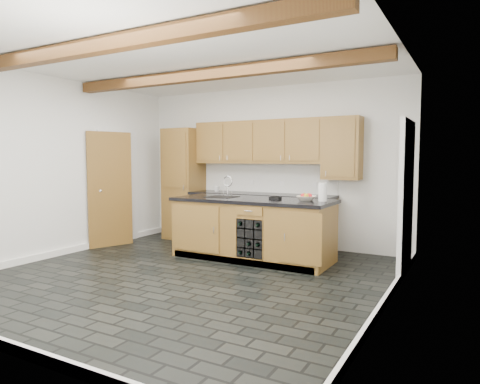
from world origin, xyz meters
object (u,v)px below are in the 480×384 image
object	(u,v)px
island	(253,229)
kitchen_scale	(275,198)
paper_towel	(323,192)
fruit_bowl	(306,198)

from	to	relation	value
island	kitchen_scale	world-z (taller)	kitchen_scale
island	paper_towel	distance (m)	1.22
kitchen_scale	fruit_bowl	world-z (taller)	fruit_bowl
island	paper_towel	size ratio (longest dim) A/B	9.47
paper_towel	island	bearing A→B (deg)	-173.66
kitchen_scale	paper_towel	world-z (taller)	paper_towel
kitchen_scale	fruit_bowl	bearing A→B (deg)	11.62
island	fruit_bowl	size ratio (longest dim) A/B	8.76
kitchen_scale	paper_towel	bearing A→B (deg)	12.20
island	kitchen_scale	size ratio (longest dim) A/B	13.78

